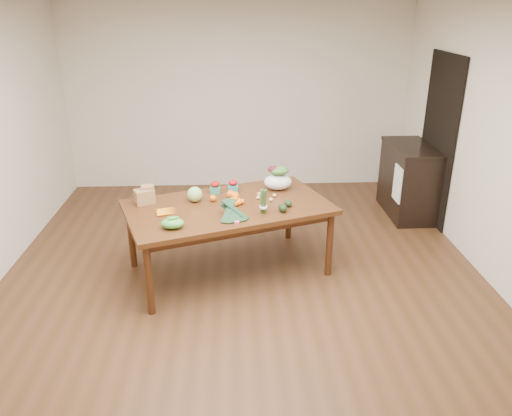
{
  "coord_description": "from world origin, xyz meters",
  "views": [
    {
      "loc": [
        -0.08,
        -4.37,
        2.66
      ],
      "look_at": [
        0.12,
        0.0,
        0.84
      ],
      "focal_mm": 35.0,
      "sensor_mm": 36.0,
      "label": 1
    }
  ],
  "objects_px": {
    "mandarin_cluster": "(236,200)",
    "kale_bunch": "(233,211)",
    "cabinet": "(408,180)",
    "asparagus_bundle": "(263,201)",
    "salad_bag": "(278,179)",
    "paper_bag": "(144,195)",
    "cabbage": "(195,194)",
    "dining_table": "(229,238)"
  },
  "relations": [
    {
      "from": "mandarin_cluster",
      "to": "cabinet",
      "type": "bearing_deg",
      "value": 31.77
    },
    {
      "from": "dining_table",
      "to": "kale_bunch",
      "type": "relative_size",
      "value": 5.03
    },
    {
      "from": "mandarin_cluster",
      "to": "asparagus_bundle",
      "type": "bearing_deg",
      "value": -42.81
    },
    {
      "from": "cabbage",
      "to": "kale_bunch",
      "type": "xyz_separation_m",
      "value": [
        0.39,
        -0.47,
        0.0
      ]
    },
    {
      "from": "cabinet",
      "to": "asparagus_bundle",
      "type": "bearing_deg",
      "value": -140.54
    },
    {
      "from": "asparagus_bundle",
      "to": "mandarin_cluster",
      "type": "bearing_deg",
      "value": 117.67
    },
    {
      "from": "cabbage",
      "to": "mandarin_cluster",
      "type": "height_order",
      "value": "cabbage"
    },
    {
      "from": "dining_table",
      "to": "kale_bunch",
      "type": "distance_m",
      "value": 0.58
    },
    {
      "from": "cabinet",
      "to": "asparagus_bundle",
      "type": "distance_m",
      "value": 2.65
    },
    {
      "from": "mandarin_cluster",
      "to": "kale_bunch",
      "type": "distance_m",
      "value": 0.38
    },
    {
      "from": "cabbage",
      "to": "mandarin_cluster",
      "type": "distance_m",
      "value": 0.43
    },
    {
      "from": "mandarin_cluster",
      "to": "salad_bag",
      "type": "bearing_deg",
      "value": 41.44
    },
    {
      "from": "cabinet",
      "to": "mandarin_cluster",
      "type": "relative_size",
      "value": 5.67
    },
    {
      "from": "paper_bag",
      "to": "asparagus_bundle",
      "type": "xyz_separation_m",
      "value": [
        1.19,
        -0.31,
        0.04
      ]
    },
    {
      "from": "asparagus_bundle",
      "to": "salad_bag",
      "type": "relative_size",
      "value": 0.82
    },
    {
      "from": "cabinet",
      "to": "kale_bunch",
      "type": "height_order",
      "value": "cabinet"
    },
    {
      "from": "paper_bag",
      "to": "asparagus_bundle",
      "type": "relative_size",
      "value": 1.0
    },
    {
      "from": "cabinet",
      "to": "cabbage",
      "type": "relative_size",
      "value": 6.52
    },
    {
      "from": "paper_bag",
      "to": "cabbage",
      "type": "relative_size",
      "value": 1.6
    },
    {
      "from": "salad_bag",
      "to": "asparagus_bundle",
      "type": "bearing_deg",
      "value": -106.86
    },
    {
      "from": "cabbage",
      "to": "mandarin_cluster",
      "type": "bearing_deg",
      "value": -12.25
    },
    {
      "from": "kale_bunch",
      "to": "salad_bag",
      "type": "bearing_deg",
      "value": 38.54
    },
    {
      "from": "dining_table",
      "to": "salad_bag",
      "type": "relative_size",
      "value": 6.61
    },
    {
      "from": "cabbage",
      "to": "asparagus_bundle",
      "type": "xyz_separation_m",
      "value": [
        0.68,
        -0.34,
        0.05
      ]
    },
    {
      "from": "dining_table",
      "to": "cabinet",
      "type": "bearing_deg",
      "value": 11.8
    },
    {
      "from": "mandarin_cluster",
      "to": "paper_bag",
      "type": "bearing_deg",
      "value": 175.93
    },
    {
      "from": "cabinet",
      "to": "kale_bunch",
      "type": "distance_m",
      "value": 2.95
    },
    {
      "from": "dining_table",
      "to": "asparagus_bundle",
      "type": "distance_m",
      "value": 0.65
    },
    {
      "from": "dining_table",
      "to": "kale_bunch",
      "type": "height_order",
      "value": "kale_bunch"
    },
    {
      "from": "kale_bunch",
      "to": "mandarin_cluster",
      "type": "bearing_deg",
      "value": 66.48
    },
    {
      "from": "dining_table",
      "to": "paper_bag",
      "type": "relative_size",
      "value": 8.02
    },
    {
      "from": "paper_bag",
      "to": "dining_table",
      "type": "bearing_deg",
      "value": -5.98
    },
    {
      "from": "mandarin_cluster",
      "to": "dining_table",
      "type": "bearing_deg",
      "value": -163.65
    },
    {
      "from": "cabinet",
      "to": "paper_bag",
      "type": "bearing_deg",
      "value": -157.18
    },
    {
      "from": "asparagus_bundle",
      "to": "kale_bunch",
      "type": "bearing_deg",
      "value": -175.3
    },
    {
      "from": "cabinet",
      "to": "cabbage",
      "type": "distance_m",
      "value": 3.03
    },
    {
      "from": "dining_table",
      "to": "cabbage",
      "type": "relative_size",
      "value": 12.85
    },
    {
      "from": "paper_bag",
      "to": "kale_bunch",
      "type": "relative_size",
      "value": 0.63
    },
    {
      "from": "dining_table",
      "to": "cabinet",
      "type": "distance_m",
      "value": 2.77
    },
    {
      "from": "cabinet",
      "to": "paper_bag",
      "type": "xyz_separation_m",
      "value": [
        -3.21,
        -1.35,
        0.37
      ]
    },
    {
      "from": "salad_bag",
      "to": "kale_bunch",
      "type": "bearing_deg",
      "value": -121.94
    },
    {
      "from": "kale_bunch",
      "to": "asparagus_bundle",
      "type": "relative_size",
      "value": 1.6
    }
  ]
}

